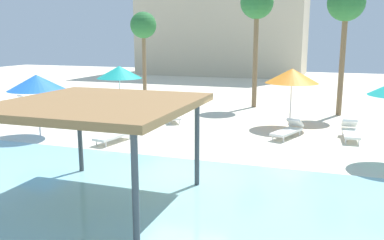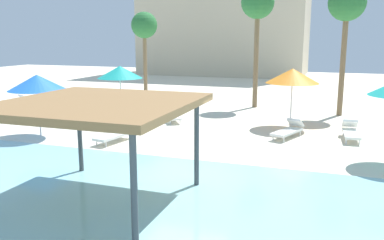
% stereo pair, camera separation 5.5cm
% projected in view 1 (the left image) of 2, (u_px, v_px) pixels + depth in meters
% --- Properties ---
extents(ground_plane, '(80.00, 80.00, 0.00)m').
position_uv_depth(ground_plane, '(181.00, 175.00, 12.53)').
color(ground_plane, beige).
extents(shade_pavilion, '(4.48, 4.48, 2.61)m').
position_uv_depth(shade_pavilion, '(99.00, 107.00, 9.96)').
color(shade_pavilion, '#42474C').
rests_on(shade_pavilion, ground).
extents(beach_umbrella_blue_2, '(2.37, 2.37, 2.60)m').
position_uv_depth(beach_umbrella_blue_2, '(37.00, 83.00, 16.96)').
color(beach_umbrella_blue_2, silver).
rests_on(beach_umbrella_blue_2, ground).
extents(beach_umbrella_orange_3, '(2.41, 2.41, 2.72)m').
position_uv_depth(beach_umbrella_orange_3, '(292.00, 76.00, 18.67)').
color(beach_umbrella_orange_3, silver).
rests_on(beach_umbrella_orange_3, ground).
extents(beach_umbrella_teal_4, '(2.38, 2.38, 2.62)m').
position_uv_depth(beach_umbrella_teal_4, '(119.00, 72.00, 21.85)').
color(beach_umbrella_teal_4, silver).
rests_on(beach_umbrella_teal_4, ground).
extents(lounge_chair_0, '(1.51, 1.93, 0.74)m').
position_uv_depth(lounge_chair_0, '(171.00, 114.00, 20.52)').
color(lounge_chair_0, white).
rests_on(lounge_chair_0, ground).
extents(lounge_chair_1, '(0.72, 1.93, 0.74)m').
position_uv_depth(lounge_chair_1, '(350.00, 131.00, 16.86)').
color(lounge_chair_1, white).
rests_on(lounge_chair_1, ground).
extents(lounge_chair_2, '(0.94, 1.98, 0.74)m').
position_uv_depth(lounge_chair_2, '(116.00, 133.00, 16.46)').
color(lounge_chair_2, white).
rests_on(lounge_chair_2, ground).
extents(lounge_chair_4, '(1.31, 1.98, 0.74)m').
position_uv_depth(lounge_chair_4, '(14.00, 103.00, 24.21)').
color(lounge_chair_4, white).
rests_on(lounge_chair_4, ground).
extents(lounge_chair_6, '(1.24, 1.98, 0.74)m').
position_uv_depth(lounge_chair_6, '(289.00, 130.00, 17.15)').
color(lounge_chair_6, white).
rests_on(lounge_chair_6, ground).
extents(palm_tree_0, '(1.90, 1.90, 5.92)m').
position_uv_depth(palm_tree_0, '(143.00, 27.00, 29.76)').
color(palm_tree_0, brown).
rests_on(palm_tree_0, ground).
extents(palm_tree_1, '(1.90, 1.90, 7.02)m').
position_uv_depth(palm_tree_1, '(257.00, 6.00, 23.46)').
color(palm_tree_1, brown).
rests_on(palm_tree_1, ground).
extents(palm_tree_2, '(1.90, 1.90, 6.80)m').
position_uv_depth(palm_tree_2, '(346.00, 6.00, 20.96)').
color(palm_tree_2, brown).
rests_on(palm_tree_2, ground).
extents(hotel_block_0, '(17.92, 9.18, 15.44)m').
position_uv_depth(hotel_block_0, '(224.00, 4.00, 45.66)').
color(hotel_block_0, beige).
rests_on(hotel_block_0, ground).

